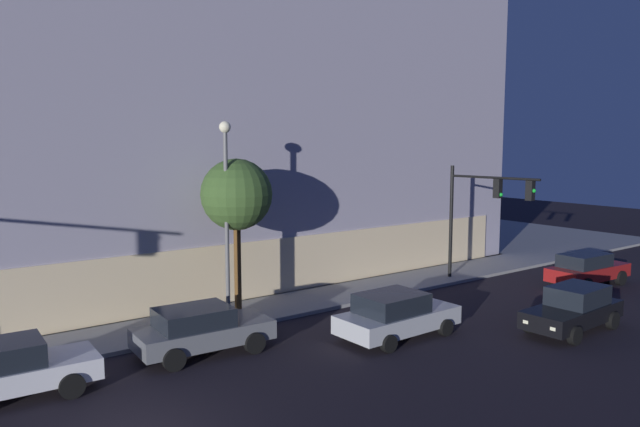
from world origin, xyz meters
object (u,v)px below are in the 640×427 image
street_lamp_sidewalk (226,196)px  car_red (587,269)px  car_silver (396,315)px  car_grey (201,329)px  traffic_light_far_corner (484,202)px  car_white (3,370)px  car_black (574,309)px  modern_building (199,103)px  sidewalk_tree (236,195)px

street_lamp_sidewalk → car_red: (17.03, -4.80, -4.11)m
street_lamp_sidewalk → car_silver: 7.63m
car_grey → car_silver: (6.37, -2.60, -0.01)m
car_silver → car_red: 12.89m
street_lamp_sidewalk → car_grey: bearing=-134.0°
traffic_light_far_corner → car_silver: size_ratio=1.22×
car_white → car_red: (25.12, -2.38, 0.01)m
car_white → car_black: car_black is taller
modern_building → car_white: (-13.03, -15.09, -8.44)m
car_grey → modern_building: bearing=64.4°
traffic_light_far_corner → street_lamp_sidewalk: 13.04m
street_lamp_sidewalk → car_red: bearing=-15.8°
car_grey → street_lamp_sidewalk: bearing=46.0°
car_red → car_white: bearing=174.6°
car_white → car_red: 25.23m
traffic_light_far_corner → sidewalk_tree: (-12.16, 2.30, 0.78)m
car_white → car_black: size_ratio=1.02×
traffic_light_far_corner → street_lamp_sidewalk: street_lamp_sidewalk is taller
traffic_light_far_corner → car_grey: (-15.13, -0.57, -3.30)m
car_silver → car_black: bearing=-30.0°
car_black → car_red: bearing=26.2°
car_white → car_black: 18.99m
car_black → car_red: size_ratio=0.98×
car_white → car_silver: (12.23, -2.48, -0.01)m
car_silver → car_red: car_silver is taller
traffic_light_far_corner → car_black: traffic_light_far_corner is taller
car_silver → car_red: bearing=0.4°
traffic_light_far_corner → car_grey: 15.49m
traffic_light_far_corner → car_white: traffic_light_far_corner is taller
car_silver → street_lamp_sidewalk: bearing=130.2°
street_lamp_sidewalk → car_silver: street_lamp_sidewalk is taller
traffic_light_far_corner → car_red: (4.13, -3.06, -3.29)m
street_lamp_sidewalk → car_white: bearing=-163.3°
modern_building → sidewalk_tree: (-4.20, -12.11, -4.37)m
modern_building → car_white: 21.65m
car_black → car_red: (7.05, 3.47, 0.01)m
street_lamp_sidewalk → car_silver: (4.14, -4.90, -4.13)m
traffic_light_far_corner → car_red: bearing=-36.6°
modern_building → street_lamp_sidewalk: modern_building is taller
sidewalk_tree → car_white: bearing=-161.3°
car_white → car_silver: car_silver is taller
traffic_light_far_corner → car_white: size_ratio=1.21×
traffic_light_far_corner → street_lamp_sidewalk: size_ratio=0.75×
street_lamp_sidewalk → sidewalk_tree: bearing=37.2°
modern_building → traffic_light_far_corner: 17.25m
modern_building → sidewalk_tree: 13.54m
modern_building → sidewalk_tree: bearing=-109.1°
sidewalk_tree → car_white: sidewalk_tree is taller
modern_building → car_grey: 18.63m
sidewalk_tree → car_white: size_ratio=1.32×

